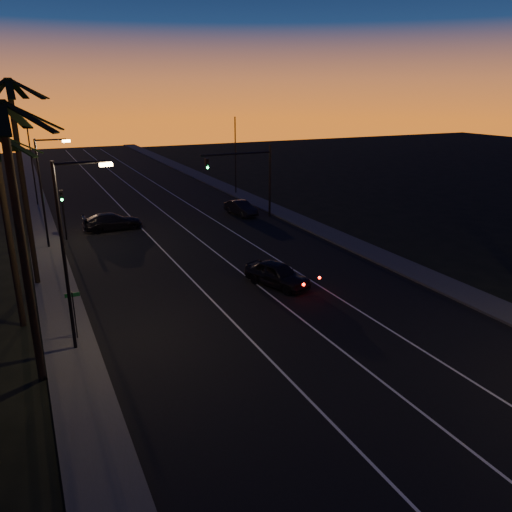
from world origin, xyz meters
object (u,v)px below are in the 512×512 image
right_car (241,208)px  cross_car (113,221)px  lead_car (277,274)px  signal_mast (248,170)px

right_car → cross_car: cross_car is taller
lead_car → right_car: 19.32m
signal_mast → lead_car: bearing=-108.3°
signal_mast → lead_car: 18.03m
signal_mast → right_car: 4.45m
signal_mast → cross_car: 13.26m
right_car → cross_car: bearing=-179.0°
signal_mast → right_car: signal_mast is taller
cross_car → signal_mast: bearing=-7.2°
lead_car → cross_car: bearing=111.0°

